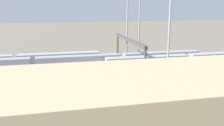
# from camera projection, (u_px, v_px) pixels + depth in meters

# --- Properties ---
(ground_plane) EXTENTS (400.00, 400.00, 0.00)m
(ground_plane) POSITION_uv_depth(u_px,v_px,m) (97.00, 73.00, 65.71)
(ground_plane) COLOR #756B5B
(track_bed_0) EXTENTS (140.00, 2.80, 0.12)m
(track_bed_0) POSITION_uv_depth(u_px,v_px,m) (91.00, 65.00, 75.19)
(track_bed_0) COLOR #4C443D
(track_bed_0) RESTS_ON ground_plane
(track_bed_1) EXTENTS (140.00, 2.80, 0.12)m
(track_bed_1) POSITION_uv_depth(u_px,v_px,m) (94.00, 69.00, 70.45)
(track_bed_1) COLOR #4C443D
(track_bed_1) RESTS_ON ground_plane
(track_bed_2) EXTENTS (140.00, 2.80, 0.12)m
(track_bed_2) POSITION_uv_depth(u_px,v_px,m) (97.00, 73.00, 65.70)
(track_bed_2) COLOR #4C443D
(track_bed_2) RESTS_ON ground_plane
(track_bed_3) EXTENTS (140.00, 2.80, 0.12)m
(track_bed_3) POSITION_uv_depth(u_px,v_px,m) (100.00, 79.00, 60.95)
(track_bed_3) COLOR #4C443D
(track_bed_3) RESTS_ON ground_plane
(track_bed_4) EXTENTS (140.00, 2.80, 0.12)m
(track_bed_4) POSITION_uv_depth(u_px,v_px,m) (104.00, 85.00, 56.21)
(track_bed_4) COLOR #3D3833
(track_bed_4) RESTS_ON ground_plane
(train_on_track_2) EXTENTS (47.20, 3.00, 3.80)m
(train_on_track_2) POSITION_uv_depth(u_px,v_px,m) (188.00, 61.00, 70.99)
(train_on_track_2) COLOR #B7BABF
(train_on_track_2) RESTS_ON ground_plane
(train_on_track_3) EXTENTS (90.60, 3.06, 4.40)m
(train_on_track_3) POSITION_uv_depth(u_px,v_px,m) (139.00, 68.00, 62.65)
(train_on_track_3) COLOR #1E6B9E
(train_on_track_3) RESTS_ON ground_plane
(train_on_track_1) EXTENTS (71.40, 3.06, 3.80)m
(train_on_track_1) POSITION_uv_depth(u_px,v_px,m) (79.00, 63.00, 69.14)
(train_on_track_1) COLOR #A8AAB2
(train_on_track_1) RESTS_ON ground_plane
(train_on_track_4) EXTENTS (139.00, 3.06, 4.40)m
(train_on_track_4) POSITION_uv_depth(u_px,v_px,m) (81.00, 78.00, 54.66)
(train_on_track_4) COLOR #285193
(train_on_track_4) RESTS_ON ground_plane
(train_on_track_0) EXTENTS (47.20, 3.00, 3.80)m
(train_on_track_0) POSITION_uv_depth(u_px,v_px,m) (15.00, 62.00, 70.10)
(train_on_track_0) COLOR #B7BABF
(train_on_track_0) RESTS_ON ground_plane
(light_mast_0) EXTENTS (2.80, 0.70, 29.15)m
(light_mast_0) POSITION_uv_depth(u_px,v_px,m) (128.00, 1.00, 75.92)
(light_mast_0) COLOR #9EA0A5
(light_mast_0) RESTS_ON ground_plane
(light_mast_1) EXTENTS (2.80, 0.70, 25.81)m
(light_mast_1) POSITION_uv_depth(u_px,v_px,m) (170.00, 9.00, 52.63)
(light_mast_1) COLOR #9EA0A5
(light_mast_1) RESTS_ON ground_plane
(light_mast_2) EXTENTS (2.80, 0.70, 26.32)m
(light_mast_2) POSITION_uv_depth(u_px,v_px,m) (140.00, 6.00, 77.52)
(light_mast_2) COLOR #9EA0A5
(light_mast_2) RESTS_ON ground_plane
(signal_gantry) EXTENTS (0.70, 25.00, 8.80)m
(signal_gantry) POSITION_uv_depth(u_px,v_px,m) (129.00, 44.00, 65.95)
(signal_gantry) COLOR #4C4742
(signal_gantry) RESTS_ON ground_plane
(maintenance_shed) EXTENTS (48.96, 15.28, 10.18)m
(maintenance_shed) POSITION_uv_depth(u_px,v_px,m) (113.00, 122.00, 27.19)
(maintenance_shed) COLOR tan
(maintenance_shed) RESTS_ON ground_plane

